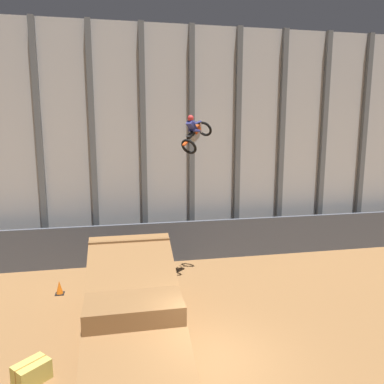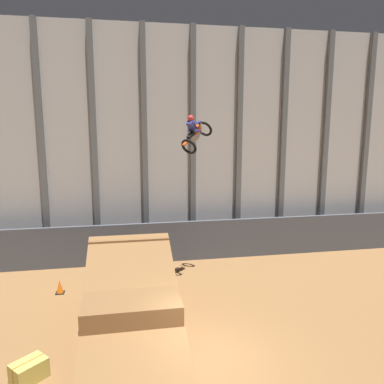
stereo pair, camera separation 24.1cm
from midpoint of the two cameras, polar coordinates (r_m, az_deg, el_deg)
ground_plane at (r=12.25m, az=2.52°, el=-24.23°), size 60.00×60.00×0.00m
arena_back_wall at (r=19.89m, az=-4.11°, el=7.35°), size 32.00×0.40×11.97m
lower_barrier at (r=19.44m, az=-3.43°, el=-7.57°), size 31.36×0.20×2.07m
dirt_ramp at (r=14.14m, az=-9.56°, el=-15.35°), size 3.18×6.52×2.62m
rider_bike_solo at (r=16.17m, az=0.05°, el=8.95°), size 1.70×1.69×1.70m
traffic_cone_near_ramp at (r=16.99m, az=-19.94°, el=-13.54°), size 0.36×0.36×0.58m
hay_bale_trackside at (r=12.17m, az=-23.80°, el=-23.84°), size 1.07×1.05×0.57m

